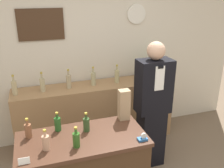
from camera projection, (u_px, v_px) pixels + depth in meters
The scene contains 18 objects.
back_wall at pixel (83, 52), 3.70m from camera, with size 5.20×0.09×2.70m.
back_shelf at pixel (96, 113), 3.79m from camera, with size 2.35×0.46×0.93m.
shopkeeper at pixel (152, 107), 3.16m from camera, with size 0.42×0.27×1.67m.
potted_plant at pixel (152, 67), 3.83m from camera, with size 0.24×0.24×0.32m.
paper_bag at pixel (124, 105), 2.64m from camera, with size 0.12×0.10×0.33m.
tape_dispenser at pixel (143, 138), 2.31m from camera, with size 0.09×0.06×0.07m.
price_card_left at pixel (24, 161), 1.99m from camera, with size 0.09×0.02×0.06m.
counter_bottle_0 at pixel (28, 130), 2.34m from camera, with size 0.06×0.06×0.20m.
counter_bottle_1 at pixel (46, 142), 2.16m from camera, with size 0.06×0.06×0.20m.
counter_bottle_2 at pixel (58, 124), 2.45m from camera, with size 0.06×0.06×0.20m.
counter_bottle_3 at pixel (76, 139), 2.20m from camera, with size 0.06×0.06×0.20m.
counter_bottle_4 at pixel (86, 124), 2.45m from camera, with size 0.06×0.06×0.20m.
shelf_bottle_0 at pixel (14, 87), 3.25m from camera, with size 0.07×0.07×0.28m.
shelf_bottle_1 at pixel (42, 84), 3.36m from camera, with size 0.07×0.07×0.28m.
shelf_bottle_2 at pixel (69, 81), 3.47m from camera, with size 0.07×0.07×0.28m.
shelf_bottle_3 at pixel (93, 78), 3.58m from camera, with size 0.07×0.07×0.28m.
shelf_bottle_4 at pixel (117, 76), 3.68m from camera, with size 0.07×0.07×0.28m.
shelf_bottle_5 at pixel (139, 73), 3.79m from camera, with size 0.07×0.07×0.28m.
Camera 1 is at (-0.73, -1.57, 2.24)m, focal length 40.00 mm.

